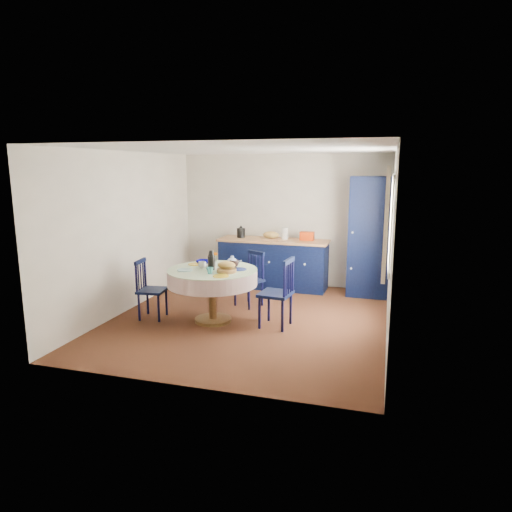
# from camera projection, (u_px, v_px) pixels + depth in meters

# --- Properties ---
(floor) EXTENTS (4.50, 4.50, 0.00)m
(floor) POSITION_uv_depth(u_px,v_px,m) (249.00, 319.00, 6.90)
(floor) COLOR black
(floor) RESTS_ON ground
(ceiling) EXTENTS (4.50, 4.50, 0.00)m
(ceiling) POSITION_uv_depth(u_px,v_px,m) (249.00, 149.00, 6.42)
(ceiling) COLOR white
(ceiling) RESTS_ON wall_back
(wall_back) EXTENTS (4.00, 0.02, 2.50)m
(wall_back) POSITION_uv_depth(u_px,v_px,m) (283.00, 220.00, 8.78)
(wall_back) COLOR silver
(wall_back) RESTS_ON floor
(wall_left) EXTENTS (0.02, 4.50, 2.50)m
(wall_left) POSITION_uv_depth(u_px,v_px,m) (128.00, 232.00, 7.20)
(wall_left) COLOR silver
(wall_left) RESTS_ON floor
(wall_right) EXTENTS (0.02, 4.50, 2.50)m
(wall_right) POSITION_uv_depth(u_px,v_px,m) (391.00, 243.00, 6.11)
(wall_right) COLOR silver
(wall_right) RESTS_ON floor
(window) EXTENTS (0.10, 1.74, 1.45)m
(window) POSITION_uv_depth(u_px,v_px,m) (389.00, 221.00, 6.35)
(window) COLOR white
(window) RESTS_ON wall_right
(kitchen_counter) EXTENTS (2.08, 0.69, 1.16)m
(kitchen_counter) POSITION_uv_depth(u_px,v_px,m) (273.00, 263.00, 8.62)
(kitchen_counter) COLOR black
(kitchen_counter) RESTS_ON floor
(pantry_cabinet) EXTENTS (0.74, 0.55, 2.10)m
(pantry_cabinet) POSITION_uv_depth(u_px,v_px,m) (370.00, 237.00, 7.98)
(pantry_cabinet) COLOR black
(pantry_cabinet) RESTS_ON floor
(dining_table) EXTENTS (1.31, 1.31, 1.07)m
(dining_table) POSITION_uv_depth(u_px,v_px,m) (213.00, 277.00, 6.66)
(dining_table) COLOR brown
(dining_table) RESTS_ON floor
(chair_left) EXTENTS (0.43, 0.44, 0.90)m
(chair_left) POSITION_uv_depth(u_px,v_px,m) (150.00, 289.00, 6.86)
(chair_left) COLOR black
(chair_left) RESTS_ON floor
(chair_far) EXTENTS (0.53, 0.53, 0.90)m
(chair_far) POSITION_uv_depth(u_px,v_px,m) (250.00, 279.00, 7.50)
(chair_far) COLOR black
(chair_far) RESTS_ON floor
(chair_right) EXTENTS (0.48, 0.50, 1.01)m
(chair_right) POSITION_uv_depth(u_px,v_px,m) (278.00, 292.00, 6.47)
(chair_right) COLOR black
(chair_right) RESTS_ON floor
(mug_a) EXTENTS (0.12, 0.12, 0.10)m
(mug_a) POSITION_uv_depth(u_px,v_px,m) (202.00, 265.00, 6.70)
(mug_a) COLOR silver
(mug_a) RESTS_ON dining_table
(mug_b) EXTENTS (0.10, 0.10, 0.09)m
(mug_b) POSITION_uv_depth(u_px,v_px,m) (210.00, 271.00, 6.33)
(mug_b) COLOR #2B7979
(mug_b) RESTS_ON dining_table
(mug_c) EXTENTS (0.14, 0.14, 0.11)m
(mug_c) POSITION_uv_depth(u_px,v_px,m) (234.00, 263.00, 6.77)
(mug_c) COLOR black
(mug_c) RESTS_ON dining_table
(mug_d) EXTENTS (0.09, 0.09, 0.08)m
(mug_d) POSITION_uv_depth(u_px,v_px,m) (212.00, 261.00, 7.04)
(mug_d) COLOR silver
(mug_d) RESTS_ON dining_table
(cobalt_bowl) EXTENTS (0.22, 0.22, 0.05)m
(cobalt_bowl) POSITION_uv_depth(u_px,v_px,m) (203.00, 262.00, 7.01)
(cobalt_bowl) COLOR #040373
(cobalt_bowl) RESTS_ON dining_table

